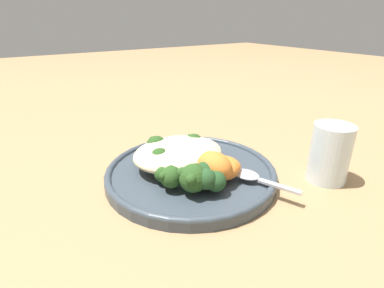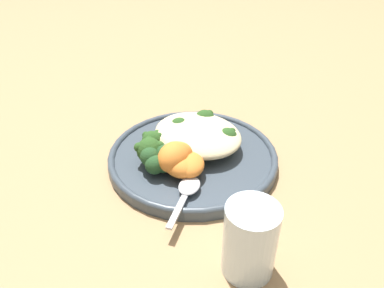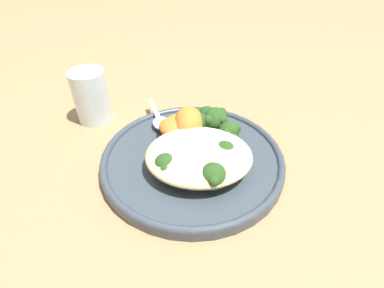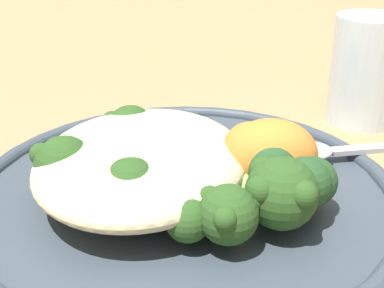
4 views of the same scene
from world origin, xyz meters
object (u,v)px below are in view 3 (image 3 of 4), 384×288
object	(u,v)px
broccoli_stalk_0	(169,162)
sweet_potato_chunk_0	(179,123)
plate	(192,159)
spoon	(160,121)
water_glass	(91,96)
quinoa_mound	(199,155)
sweet_potato_chunk_3	(189,121)
kale_tuft	(201,119)
broccoli_stalk_5	(219,143)
broccoli_stalk_7	(211,123)
sweet_potato_chunk_1	(175,129)
broccoli_stalk_1	(181,167)
broccoli_stalk_4	(217,152)
broccoli_stalk_6	(222,134)
sweet_potato_chunk_2	(189,126)
broccoli_stalk_3	(200,150)
broccoli_stalk_2	(207,170)

from	to	relation	value
broccoli_stalk_0	sweet_potato_chunk_0	xyz separation A→B (m)	(-0.01, -0.10, -0.00)
plate	sweet_potato_chunk_0	bearing A→B (deg)	-69.58
spoon	water_glass	xyz separation A→B (m)	(0.13, -0.05, 0.02)
quinoa_mound	sweet_potato_chunk_3	bearing A→B (deg)	-79.51
kale_tuft	spoon	xyz separation A→B (m)	(0.07, -0.02, -0.01)
broccoli_stalk_5	sweet_potato_chunk_3	bearing A→B (deg)	133.06
broccoli_stalk_7	sweet_potato_chunk_1	size ratio (longest dim) A/B	1.51
plate	broccoli_stalk_1	distance (m)	0.05
plate	broccoli_stalk_4	distance (m)	0.05
sweet_potato_chunk_1	sweet_potato_chunk_3	xyz separation A→B (m)	(-0.02, -0.01, 0.01)
broccoli_stalk_5	spoon	world-z (taller)	broccoli_stalk_5
broccoli_stalk_4	sweet_potato_chunk_3	bearing A→B (deg)	145.74
sweet_potato_chunk_1	sweet_potato_chunk_0	bearing A→B (deg)	-113.15
broccoli_stalk_1	broccoli_stalk_6	size ratio (longest dim) A/B	1.02
broccoli_stalk_7	spoon	world-z (taller)	broccoli_stalk_7
water_glass	broccoli_stalk_0	bearing A→B (deg)	132.63
sweet_potato_chunk_3	sweet_potato_chunk_1	bearing A→B (deg)	21.40
sweet_potato_chunk_2	water_glass	xyz separation A→B (m)	(0.19, -0.09, 0.01)
sweet_potato_chunk_0	sweet_potato_chunk_2	distance (m)	0.03
broccoli_stalk_5	broccoli_stalk_4	bearing A→B (deg)	-106.09
sweet_potato_chunk_0	sweet_potato_chunk_1	distance (m)	0.02
sweet_potato_chunk_1	sweet_potato_chunk_2	bearing A→B (deg)	174.16
sweet_potato_chunk_1	sweet_potato_chunk_3	bearing A→B (deg)	-158.60
broccoli_stalk_4	sweet_potato_chunk_1	bearing A→B (deg)	161.66
broccoli_stalk_4	sweet_potato_chunk_2	distance (m)	0.07
broccoli_stalk_1	broccoli_stalk_4	size ratio (longest dim) A/B	1.32
broccoli_stalk_3	sweet_potato_chunk_3	size ratio (longest dim) A/B	1.28
plate	broccoli_stalk_0	xyz separation A→B (m)	(0.03, 0.04, 0.03)
broccoli_stalk_4	spoon	bearing A→B (deg)	158.28
spoon	water_glass	distance (m)	0.14
broccoli_stalk_0	broccoli_stalk_5	size ratio (longest dim) A/B	0.99
broccoli_stalk_3	broccoli_stalk_1	bearing A→B (deg)	-97.39
quinoa_mound	broccoli_stalk_7	distance (m)	0.09
broccoli_stalk_6	sweet_potato_chunk_2	world-z (taller)	sweet_potato_chunk_2
broccoli_stalk_2	sweet_potato_chunk_0	distance (m)	0.13
plate	spoon	bearing A→B (deg)	-55.95
broccoli_stalk_3	broccoli_stalk_5	xyz separation A→B (m)	(-0.03, -0.02, -0.00)
sweet_potato_chunk_2	broccoli_stalk_3	bearing A→B (deg)	108.70
broccoli_stalk_2	water_glass	size ratio (longest dim) A/B	1.17
broccoli_stalk_0	sweet_potato_chunk_3	size ratio (longest dim) A/B	1.70
broccoli_stalk_5	kale_tuft	world-z (taller)	kale_tuft
sweet_potato_chunk_3	spoon	xyz separation A→B (m)	(0.05, -0.03, -0.02)
sweet_potato_chunk_3	water_glass	bearing A→B (deg)	-22.11
broccoli_stalk_4	sweet_potato_chunk_3	size ratio (longest dim) A/B	1.51
broccoli_stalk_5	broccoli_stalk_6	xyz separation A→B (m)	(-0.01, -0.02, 0.00)
broccoli_stalk_2	quinoa_mound	bearing A→B (deg)	170.78
plate	broccoli_stalk_7	xyz separation A→B (m)	(-0.03, -0.06, 0.03)
broccoli_stalk_0	broccoli_stalk_1	xyz separation A→B (m)	(-0.02, 0.00, -0.01)
quinoa_mound	broccoli_stalk_1	distance (m)	0.03
broccoli_stalk_0	broccoli_stalk_1	bearing A→B (deg)	96.12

